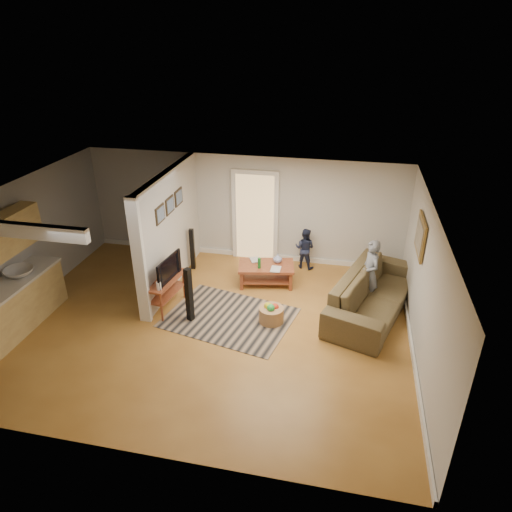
# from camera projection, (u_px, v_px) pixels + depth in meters

# --- Properties ---
(ground) EXTENTS (7.50, 7.50, 0.00)m
(ground) POSITION_uv_depth(u_px,v_px,m) (208.00, 324.00, 8.67)
(ground) COLOR brown
(ground) RESTS_ON ground
(room_shell) EXTENTS (7.54, 6.02, 2.52)m
(room_shell) POSITION_uv_depth(u_px,v_px,m) (157.00, 241.00, 8.58)
(room_shell) COLOR beige
(room_shell) RESTS_ON ground
(area_rug) EXTENTS (2.67, 2.18, 0.01)m
(area_rug) POSITION_uv_depth(u_px,v_px,m) (229.00, 317.00, 8.87)
(area_rug) COLOR black
(area_rug) RESTS_ON ground
(sofa) EXTENTS (1.93, 3.02, 0.82)m
(sofa) POSITION_uv_depth(u_px,v_px,m) (371.00, 311.00, 9.09)
(sofa) COLOR #423421
(sofa) RESTS_ON ground
(coffee_table) EXTENTS (1.29, 0.90, 0.70)m
(coffee_table) POSITION_uv_depth(u_px,v_px,m) (267.00, 269.00, 9.90)
(coffee_table) COLOR maroon
(coffee_table) RESTS_ON ground
(tv_console) EXTENTS (0.53, 1.10, 0.91)m
(tv_console) POSITION_uv_depth(u_px,v_px,m) (166.00, 282.00, 8.91)
(tv_console) COLOR maroon
(tv_console) RESTS_ON ground
(speaker_left) EXTENTS (0.15, 0.15, 1.12)m
(speaker_left) POSITION_uv_depth(u_px,v_px,m) (189.00, 295.00, 8.56)
(speaker_left) COLOR black
(speaker_left) RESTS_ON ground
(speaker_right) EXTENTS (0.11, 0.11, 0.99)m
(speaker_right) POSITION_uv_depth(u_px,v_px,m) (192.00, 249.00, 10.46)
(speaker_right) COLOR black
(speaker_right) RESTS_ON ground
(toy_basket) EXTENTS (0.47, 0.47, 0.42)m
(toy_basket) POSITION_uv_depth(u_px,v_px,m) (271.00, 314.00, 8.68)
(toy_basket) COLOR #A07545
(toy_basket) RESTS_ON ground
(child) EXTENTS (0.51, 0.60, 1.38)m
(child) POSITION_uv_depth(u_px,v_px,m) (366.00, 302.00, 9.37)
(child) COLOR slate
(child) RESTS_ON ground
(toddler) EXTENTS (0.54, 0.47, 0.98)m
(toddler) POSITION_uv_depth(u_px,v_px,m) (304.00, 267.00, 10.74)
(toddler) COLOR #1E243E
(toddler) RESTS_ON ground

